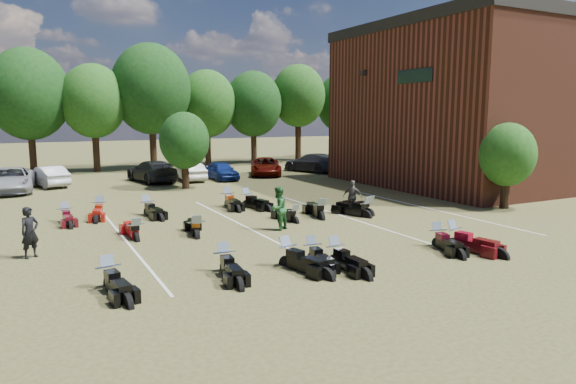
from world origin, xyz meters
TOP-DOWN VIEW (x-y plane):
  - ground at (0.00, 0.00)m, footprint 160.00×160.00m
  - car_1 at (-9.88, 20.49)m, footprint 2.57×4.44m
  - car_2 at (-12.06, 18.77)m, footprint 2.91×5.68m
  - car_3 at (-3.21, 19.67)m, footprint 3.03×5.57m
  - car_4 at (1.60, 18.65)m, footprint 1.74×3.99m
  - car_5 at (-0.62, 19.13)m, footprint 1.47×3.92m
  - car_6 at (5.67, 19.69)m, footprint 4.04×5.46m
  - car_7 at (10.19, 20.14)m, footprint 3.93×5.74m
  - person_black at (-11.23, 1.90)m, footprint 0.76×0.68m
  - person_green at (-2.00, 1.85)m, footprint 1.11×1.04m
  - person_grey at (2.82, 3.47)m, footprint 0.90×0.99m
  - motorcycle_0 at (-9.38, -2.50)m, footprint 1.02×2.36m
  - motorcycle_1 at (-6.02, -2.57)m, footprint 0.95×2.34m
  - motorcycle_2 at (-4.03, -2.93)m, footprint 1.33×2.51m
  - motorcycle_3 at (-2.57, -3.46)m, footprint 0.73×2.27m
  - motorcycle_4 at (-3.07, -2.84)m, footprint 0.98×2.19m
  - motorcycle_5 at (1.95, -3.25)m, footprint 1.30×2.35m
  - motorcycle_6 at (2.38, -3.63)m, footprint 1.23×2.58m
  - motorcycle_7 at (-7.63, 2.69)m, footprint 0.78×2.27m
  - motorcycle_8 at (-5.45, 2.08)m, footprint 1.16×2.40m
  - motorcycle_9 at (-5.40, 2.14)m, footprint 0.95×2.21m
  - motorcycle_10 at (-0.74, 2.78)m, footprint 0.88×2.15m
  - motorcycle_11 at (0.73, 2.92)m, footprint 1.29×2.60m
  - motorcycle_12 at (2.77, 2.32)m, footprint 1.45×2.61m
  - motorcycle_13 at (3.21, 2.68)m, footprint 1.20×2.48m
  - motorcycle_14 at (-9.77, 7.72)m, footprint 0.81×2.23m
  - motorcycle_15 at (-8.20, 8.44)m, footprint 1.24×2.45m
  - motorcycle_16 at (-6.16, 7.63)m, footprint 1.07×2.44m
  - motorcycle_17 at (-1.90, 8.08)m, footprint 0.97×2.54m
  - motorcycle_18 at (-1.05, 7.47)m, footprint 1.29×2.54m
  - brick_building at (22.00, 9.00)m, footprint 25.40×15.20m
  - tree_line at (-1.00, 29.00)m, footprint 56.00×6.00m
  - young_tree_near_building at (10.50, 1.00)m, footprint 2.80×2.80m
  - young_tree_midfield at (-2.00, 15.50)m, footprint 3.20×3.20m
  - parking_lines at (-3.00, 3.00)m, footprint 20.10×14.00m

SIDE VIEW (x-z plane):
  - ground at x=0.00m, z-range 0.00..0.00m
  - motorcycle_0 at x=-9.38m, z-range -0.64..0.64m
  - motorcycle_1 at x=-6.02m, z-range -0.63..0.63m
  - motorcycle_2 at x=-4.03m, z-range -0.67..0.67m
  - motorcycle_3 at x=-2.57m, z-range -0.63..0.63m
  - motorcycle_4 at x=-3.07m, z-range -0.59..0.59m
  - motorcycle_5 at x=1.95m, z-range -0.62..0.62m
  - motorcycle_6 at x=2.38m, z-range -0.69..0.69m
  - motorcycle_7 at x=-7.63m, z-range -0.63..0.63m
  - motorcycle_8 at x=-5.45m, z-range -0.64..0.64m
  - motorcycle_9 at x=-5.40m, z-range -0.60..0.60m
  - motorcycle_10 at x=-0.74m, z-range -0.58..0.58m
  - motorcycle_11 at x=0.73m, z-range -0.70..0.70m
  - motorcycle_12 at x=2.77m, z-range -0.69..0.69m
  - motorcycle_13 at x=3.21m, z-range -0.66..0.66m
  - motorcycle_14 at x=-9.77m, z-range -0.61..0.61m
  - motorcycle_15 at x=-8.20m, z-range -0.65..0.65m
  - motorcycle_16 at x=-6.16m, z-range -0.66..0.66m
  - motorcycle_17 at x=-1.90m, z-range -0.69..0.69m
  - motorcycle_18 at x=-1.05m, z-range -0.68..0.68m
  - parking_lines at x=-3.00m, z-range 0.00..0.01m
  - car_5 at x=-0.62m, z-range 0.00..1.28m
  - car_4 at x=1.60m, z-range 0.00..1.34m
  - car_6 at x=5.67m, z-range 0.00..1.38m
  - car_1 at x=-9.88m, z-range 0.00..1.38m
  - car_3 at x=-3.21m, z-range 0.00..1.53m
  - car_2 at x=-12.06m, z-range 0.00..1.53m
  - car_7 at x=10.19m, z-range 0.00..1.54m
  - person_grey at x=2.82m, z-range 0.00..1.62m
  - person_black at x=-11.23m, z-range 0.00..1.74m
  - person_green at x=-2.00m, z-range 0.00..1.83m
  - young_tree_near_building at x=10.50m, z-range 0.67..4.83m
  - young_tree_midfield at x=-2.00m, z-range 0.74..5.44m
  - brick_building at x=22.00m, z-range 0.01..10.71m
  - tree_line at x=-1.00m, z-range 1.42..11.20m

